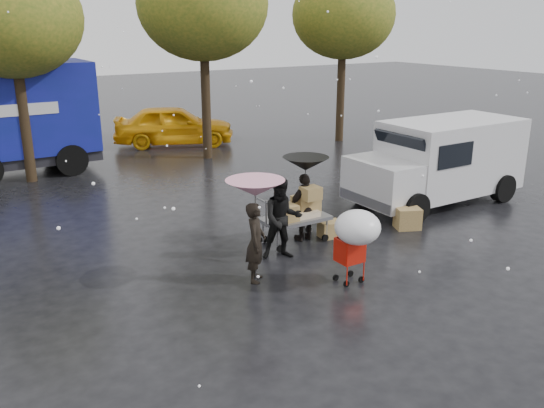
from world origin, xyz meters
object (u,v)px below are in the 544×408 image
person_black (305,207)px  white_van (440,160)px  shopping_cart (356,231)px  yellow_taxi (174,125)px  person_pink (256,242)px  vendor_cart (299,211)px

person_black → white_van: (4.74, 0.45, 0.39)m
shopping_cart → yellow_taxi: 13.89m
person_pink → white_van: 6.98m
person_pink → yellow_taxi: bearing=21.5°
vendor_cart → white_van: bearing=5.5°
person_black → white_van: white_van is taller
vendor_cart → shopping_cart: 2.44m
person_pink → vendor_cart: person_pink is taller
person_pink → person_black: person_pink is taller
person_black → shopping_cart: person_black is taller
person_pink → vendor_cart: (1.82, 1.25, -0.04)m
white_van → vendor_cart: bearing=-174.5°
person_black → yellow_taxi: yellow_taxi is taller
person_pink → shopping_cart: size_ratio=1.05×
white_van → yellow_taxi: white_van is taller
person_black → yellow_taxi: (1.62, 11.31, 0.02)m
vendor_cart → yellow_taxi: size_ratio=0.33×
vendor_cart → white_van: white_van is taller
white_van → yellow_taxi: size_ratio=1.06×
person_black → shopping_cart: bearing=75.0°
vendor_cart → white_van: 4.97m
vendor_cart → person_pink: bearing=-145.6°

